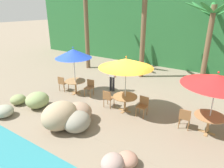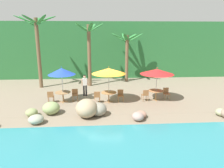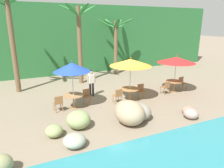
{
  "view_description": "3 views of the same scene",
  "coord_description": "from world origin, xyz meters",
  "px_view_note": "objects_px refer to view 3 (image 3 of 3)",
  "views": [
    {
      "loc": [
        4.3,
        -7.34,
        4.5
      ],
      "look_at": [
        -0.47,
        -0.09,
        1.15
      ],
      "focal_mm": 32.09,
      "sensor_mm": 36.0,
      "label": 1
    },
    {
      "loc": [
        -0.43,
        -14.35,
        4.9
      ],
      "look_at": [
        0.52,
        -0.14,
        1.34
      ],
      "focal_mm": 33.3,
      "sensor_mm": 36.0,
      "label": 2
    },
    {
      "loc": [
        -5.4,
        -10.14,
        4.38
      ],
      "look_at": [
        -0.68,
        0.21,
        1.04
      ],
      "focal_mm": 33.02,
      "sensor_mm": 36.0,
      "label": 3
    }
  ],
  "objects_px": {
    "dining_table_red": "(174,83)",
    "palm_tree_nearest": "(10,24)",
    "chair_red_seaward": "(182,82)",
    "chair_red_inland": "(166,87)",
    "chair_blue_seaward": "(87,96)",
    "palm_tree_third": "(116,35)",
    "umbrella_orange": "(131,63)",
    "palm_tree_second": "(79,34)",
    "dining_table_orange": "(130,91)",
    "chair_blue_inland": "(58,102)",
    "dining_table_blue": "(74,97)",
    "umbrella_red": "(176,60)",
    "chair_orange_inland": "(118,95)",
    "chair_orange_seaward": "(141,90)",
    "umbrella_blue": "(72,67)",
    "waiter_in_white": "(91,81)"
  },
  "relations": [
    {
      "from": "chair_red_inland",
      "to": "palm_tree_third",
      "type": "height_order",
      "value": "palm_tree_third"
    },
    {
      "from": "chair_orange_seaward",
      "to": "palm_tree_nearest",
      "type": "bearing_deg",
      "value": 146.65
    },
    {
      "from": "dining_table_blue",
      "to": "palm_tree_second",
      "type": "relative_size",
      "value": 0.19
    },
    {
      "from": "chair_orange_inland",
      "to": "palm_tree_second",
      "type": "distance_m",
      "value": 5.96
    },
    {
      "from": "palm_tree_second",
      "to": "chair_orange_inland",
      "type": "bearing_deg",
      "value": -82.28
    },
    {
      "from": "chair_blue_inland",
      "to": "chair_red_seaward",
      "type": "height_order",
      "value": "same"
    },
    {
      "from": "chair_orange_seaward",
      "to": "waiter_in_white",
      "type": "xyz_separation_m",
      "value": [
        -2.64,
        1.58,
        0.47
      ]
    },
    {
      "from": "dining_table_orange",
      "to": "palm_tree_nearest",
      "type": "distance_m",
      "value": 8.38
    },
    {
      "from": "chair_orange_seaward",
      "to": "waiter_in_white",
      "type": "distance_m",
      "value": 3.11
    },
    {
      "from": "dining_table_red",
      "to": "palm_tree_nearest",
      "type": "relative_size",
      "value": 0.17
    },
    {
      "from": "chair_blue_seaward",
      "to": "chair_blue_inland",
      "type": "distance_m",
      "value": 1.71
    },
    {
      "from": "umbrella_blue",
      "to": "palm_tree_second",
      "type": "relative_size",
      "value": 0.45
    },
    {
      "from": "umbrella_blue",
      "to": "palm_tree_nearest",
      "type": "xyz_separation_m",
      "value": [
        -2.66,
        4.28,
        2.13
      ]
    },
    {
      "from": "umbrella_orange",
      "to": "chair_orange_seaward",
      "type": "xyz_separation_m",
      "value": [
        0.85,
        0.08,
        -1.77
      ]
    },
    {
      "from": "chair_blue_seaward",
      "to": "chair_red_inland",
      "type": "xyz_separation_m",
      "value": [
        5.1,
        -0.45,
        0.0
      ]
    },
    {
      "from": "chair_red_inland",
      "to": "umbrella_red",
      "type": "bearing_deg",
      "value": 13.06
    },
    {
      "from": "chair_orange_seaward",
      "to": "dining_table_red",
      "type": "distance_m",
      "value": 2.64
    },
    {
      "from": "umbrella_red",
      "to": "dining_table_red",
      "type": "xyz_separation_m",
      "value": [
        0.0,
        0.0,
        -1.54
      ]
    },
    {
      "from": "umbrella_orange",
      "to": "chair_orange_seaward",
      "type": "relative_size",
      "value": 2.98
    },
    {
      "from": "chair_red_inland",
      "to": "palm_tree_nearest",
      "type": "height_order",
      "value": "palm_tree_nearest"
    },
    {
      "from": "palm_tree_third",
      "to": "chair_blue_inland",
      "type": "bearing_deg",
      "value": -134.53
    },
    {
      "from": "chair_red_inland",
      "to": "chair_orange_seaward",
      "type": "bearing_deg",
      "value": 178.3
    },
    {
      "from": "chair_blue_inland",
      "to": "chair_red_inland",
      "type": "height_order",
      "value": "same"
    },
    {
      "from": "umbrella_orange",
      "to": "chair_orange_inland",
      "type": "relative_size",
      "value": 2.98
    },
    {
      "from": "palm_tree_second",
      "to": "umbrella_blue",
      "type": "bearing_deg",
      "value": -110.95
    },
    {
      "from": "chair_blue_inland",
      "to": "palm_tree_nearest",
      "type": "relative_size",
      "value": 0.14
    },
    {
      "from": "chair_red_seaward",
      "to": "chair_red_inland",
      "type": "xyz_separation_m",
      "value": [
        -1.67,
        -0.36,
        0.0
      ]
    },
    {
      "from": "dining_table_blue",
      "to": "palm_tree_third",
      "type": "bearing_deg",
      "value": 48.79
    },
    {
      "from": "chair_red_inland",
      "to": "palm_tree_third",
      "type": "relative_size",
      "value": 0.18
    },
    {
      "from": "dining_table_red",
      "to": "palm_tree_nearest",
      "type": "height_order",
      "value": "palm_tree_nearest"
    },
    {
      "from": "chair_red_seaward",
      "to": "chair_red_inland",
      "type": "relative_size",
      "value": 1.0
    },
    {
      "from": "umbrella_red",
      "to": "palm_tree_third",
      "type": "bearing_deg",
      "value": 102.17
    },
    {
      "from": "umbrella_orange",
      "to": "palm_tree_second",
      "type": "distance_m",
      "value": 5.29
    },
    {
      "from": "dining_table_orange",
      "to": "dining_table_red",
      "type": "distance_m",
      "value": 3.49
    },
    {
      "from": "umbrella_blue",
      "to": "waiter_in_white",
      "type": "distance_m",
      "value": 2.39
    },
    {
      "from": "dining_table_orange",
      "to": "palm_tree_nearest",
      "type": "bearing_deg",
      "value": 142.55
    },
    {
      "from": "chair_blue_inland",
      "to": "umbrella_red",
      "type": "height_order",
      "value": "umbrella_red"
    },
    {
      "from": "chair_orange_inland",
      "to": "chair_blue_seaward",
      "type": "bearing_deg",
      "value": 158.91
    },
    {
      "from": "chair_orange_seaward",
      "to": "umbrella_red",
      "type": "bearing_deg",
      "value": 3.03
    },
    {
      "from": "chair_orange_seaward",
      "to": "palm_tree_third",
      "type": "relative_size",
      "value": 0.18
    },
    {
      "from": "palm_tree_nearest",
      "to": "chair_orange_inland",
      "type": "bearing_deg",
      "value": -42.63
    },
    {
      "from": "palm_tree_third",
      "to": "umbrella_red",
      "type": "bearing_deg",
      "value": -77.83
    },
    {
      "from": "umbrella_orange",
      "to": "palm_tree_second",
      "type": "height_order",
      "value": "palm_tree_second"
    },
    {
      "from": "palm_tree_nearest",
      "to": "chair_blue_inland",
      "type": "bearing_deg",
      "value": -67.69
    },
    {
      "from": "dining_table_blue",
      "to": "chair_blue_inland",
      "type": "height_order",
      "value": "chair_blue_inland"
    },
    {
      "from": "chair_blue_seaward",
      "to": "palm_tree_second",
      "type": "distance_m",
      "value": 5.49
    },
    {
      "from": "chair_blue_inland",
      "to": "palm_tree_nearest",
      "type": "xyz_separation_m",
      "value": [
        -1.83,
        4.45,
        3.86
      ]
    },
    {
      "from": "palm_tree_nearest",
      "to": "chair_orange_seaward",
      "type": "bearing_deg",
      "value": -33.35
    },
    {
      "from": "chair_blue_seaward",
      "to": "palm_tree_third",
      "type": "xyz_separation_m",
      "value": [
        4.59,
        5.99,
        2.9
      ]
    },
    {
      "from": "chair_blue_inland",
      "to": "palm_tree_second",
      "type": "height_order",
      "value": "palm_tree_second"
    }
  ]
}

